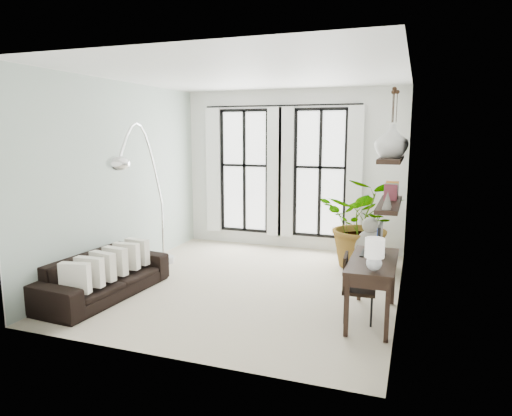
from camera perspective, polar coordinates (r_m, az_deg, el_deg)
The scene contains 16 objects.
floor at distance 7.27m, azimuth -0.96°, elevation -9.51°, with size 5.00×5.00×0.00m, color beige.
ceiling at distance 6.92m, azimuth -1.03°, elevation 16.40°, with size 5.00×5.00×0.00m, color white.
wall_left at distance 7.98m, azimuth -16.34°, elevation 3.60°, with size 5.00×5.00×0.00m, color #A6B9AC.
wall_right at distance 6.48m, azimuth 17.99°, elevation 2.23°, with size 5.00×5.00×0.00m, color white.
wall_back at distance 9.29m, azimuth 4.43°, elevation 4.74°, with size 4.50×4.50×0.00m, color white.
windows at distance 9.28m, azimuth 3.11°, elevation 4.49°, with size 3.26×0.13×2.65m.
wall_shelves at distance 5.77m, azimuth 16.45°, elevation 2.73°, with size 0.25×1.30×0.60m.
sofa at distance 7.05m, azimuth -18.45°, elevation -8.02°, with size 2.10×0.82×0.61m, color black.
throw_pillows at distance 6.93m, azimuth -17.88°, elevation -6.61°, with size 0.40×1.52×0.40m.
plant at distance 8.18m, azimuth 13.34°, elevation -1.81°, with size 1.44×1.25×1.60m, color #2D7228.
desk at distance 5.89m, azimuth 14.34°, elevation -6.89°, with size 0.57×1.34×1.18m.
desk_chair at distance 5.95m, azimuth 12.04°, elevation -9.18°, with size 0.43×0.43×0.85m.
arc_lamp at distance 7.43m, azimuth -14.14°, elevation 6.02°, with size 0.76×2.11×2.52m.
buddha at distance 7.89m, azimuth 13.97°, elevation -5.15°, with size 0.54×0.54×0.98m.
vase_a at distance 5.45m, azimuth 16.55°, elevation 8.03°, with size 0.37×0.37×0.38m, color white.
vase_b at distance 5.85m, azimuth 16.76°, elevation 8.10°, with size 0.37×0.37×0.38m, color white.
Camera 1 is at (2.41, -6.44, 2.37)m, focal length 32.00 mm.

